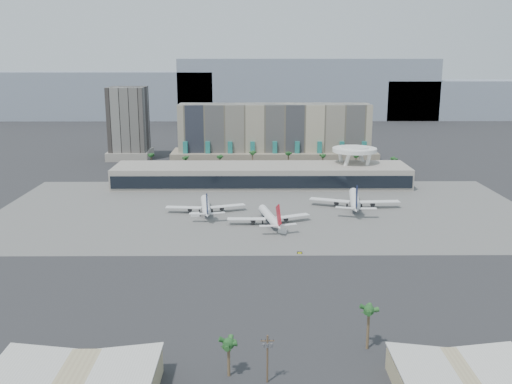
{
  "coord_description": "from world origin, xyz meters",
  "views": [
    {
      "loc": [
        -5.55,
        -214.96,
        74.5
      ],
      "look_at": [
        -3.59,
        40.0,
        12.93
      ],
      "focal_mm": 40.0,
      "sensor_mm": 36.0,
      "label": 1
    }
  ],
  "objects_px": {
    "airliner_centre": "(270,217)",
    "service_vehicle_b": "(282,231)",
    "taxiway_sign": "(300,253)",
    "airliner_right": "(355,200)",
    "airliner_left": "(206,206)",
    "service_vehicle_a": "(195,214)",
    "utility_pole": "(267,355)"
  },
  "relations": [
    {
      "from": "airliner_centre",
      "to": "taxiway_sign",
      "type": "relative_size",
      "value": 19.21
    },
    {
      "from": "airliner_centre",
      "to": "taxiway_sign",
      "type": "bearing_deg",
      "value": -86.89
    },
    {
      "from": "service_vehicle_a",
      "to": "airliner_right",
      "type": "bearing_deg",
      "value": 4.63
    },
    {
      "from": "airliner_left",
      "to": "service_vehicle_a",
      "type": "bearing_deg",
      "value": -131.85
    },
    {
      "from": "utility_pole",
      "to": "taxiway_sign",
      "type": "bearing_deg",
      "value": 80.45
    },
    {
      "from": "airliner_right",
      "to": "airliner_left",
      "type": "bearing_deg",
      "value": -165.24
    },
    {
      "from": "service_vehicle_b",
      "to": "utility_pole",
      "type": "bearing_deg",
      "value": -72.71
    },
    {
      "from": "utility_pole",
      "to": "airliner_left",
      "type": "bearing_deg",
      "value": 99.96
    },
    {
      "from": "airliner_left",
      "to": "service_vehicle_b",
      "type": "xyz_separation_m",
      "value": [
        35.36,
        -32.65,
        -2.62
      ]
    },
    {
      "from": "taxiway_sign",
      "to": "utility_pole",
      "type": "bearing_deg",
      "value": -96.46
    },
    {
      "from": "airliner_centre",
      "to": "airliner_right",
      "type": "xyz_separation_m",
      "value": [
        43.26,
        27.77,
        0.59
      ]
    },
    {
      "from": "service_vehicle_a",
      "to": "taxiway_sign",
      "type": "height_order",
      "value": "service_vehicle_a"
    },
    {
      "from": "airliner_right",
      "to": "taxiway_sign",
      "type": "bearing_deg",
      "value": -107.98
    },
    {
      "from": "airliner_left",
      "to": "utility_pole",
      "type": "bearing_deg",
      "value": -86.78
    },
    {
      "from": "airliner_right",
      "to": "taxiway_sign",
      "type": "height_order",
      "value": "airliner_right"
    },
    {
      "from": "airliner_right",
      "to": "airliner_centre",
      "type": "bearing_deg",
      "value": -139.32
    },
    {
      "from": "airliner_left",
      "to": "service_vehicle_b",
      "type": "height_order",
      "value": "airliner_left"
    },
    {
      "from": "utility_pole",
      "to": "airliner_centre",
      "type": "relative_size",
      "value": 0.31
    },
    {
      "from": "utility_pole",
      "to": "taxiway_sign",
      "type": "distance_m",
      "value": 89.53
    },
    {
      "from": "airliner_centre",
      "to": "taxiway_sign",
      "type": "height_order",
      "value": "airliner_centre"
    },
    {
      "from": "airliner_centre",
      "to": "service_vehicle_a",
      "type": "bearing_deg",
      "value": 148.72
    },
    {
      "from": "service_vehicle_b",
      "to": "taxiway_sign",
      "type": "height_order",
      "value": "service_vehicle_b"
    },
    {
      "from": "utility_pole",
      "to": "airliner_left",
      "type": "distance_m",
      "value": 149.21
    },
    {
      "from": "utility_pole",
      "to": "taxiway_sign",
      "type": "xyz_separation_m",
      "value": [
        14.81,
        88.04,
        -6.68
      ]
    },
    {
      "from": "airliner_centre",
      "to": "service_vehicle_a",
      "type": "relative_size",
      "value": 9.64
    },
    {
      "from": "utility_pole",
      "to": "service_vehicle_b",
      "type": "bearing_deg",
      "value": 85.21
    },
    {
      "from": "service_vehicle_a",
      "to": "utility_pole",
      "type": "bearing_deg",
      "value": -84.21
    },
    {
      "from": "taxiway_sign",
      "to": "airliner_left",
      "type": "bearing_deg",
      "value": 127.67
    },
    {
      "from": "airliner_centre",
      "to": "service_vehicle_b",
      "type": "relative_size",
      "value": 11.66
    },
    {
      "from": "airliner_left",
      "to": "service_vehicle_a",
      "type": "height_order",
      "value": "airliner_left"
    },
    {
      "from": "airliner_left",
      "to": "service_vehicle_a",
      "type": "xyz_separation_m",
      "value": [
        -4.55,
        -6.47,
        -2.49
      ]
    },
    {
      "from": "airliner_left",
      "to": "taxiway_sign",
      "type": "bearing_deg",
      "value": -62.15
    }
  ]
}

